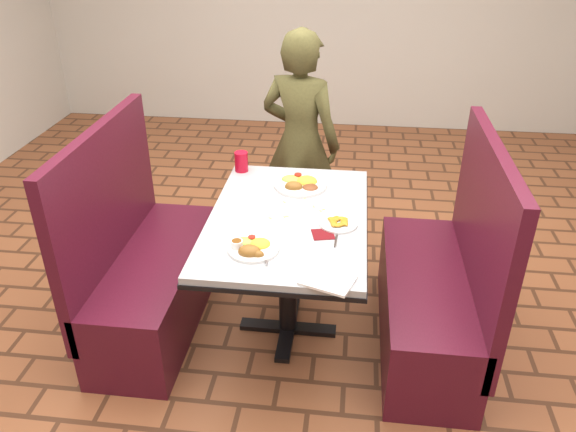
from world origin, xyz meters
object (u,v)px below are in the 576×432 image
object	(u,v)px
dining_table	(288,232)
red_tumbler	(241,162)
booth_bench_right	(436,294)
booth_bench_left	(148,273)
diner_person	(300,143)
near_dinner_plate	(252,245)
plantain_plate	(338,223)
far_dinner_plate	(301,182)

from	to	relation	value
dining_table	red_tumbler	world-z (taller)	red_tumbler
booth_bench_right	booth_bench_left	bearing A→B (deg)	180.00
diner_person	near_dinner_plate	world-z (taller)	diner_person
booth_bench_right	red_tumbler	world-z (taller)	booth_bench_right
plantain_plate	near_dinner_plate	bearing A→B (deg)	-143.61
diner_person	plantain_plate	distance (m)	1.09
plantain_plate	red_tumbler	bearing A→B (deg)	136.07
diner_person	booth_bench_left	bearing A→B (deg)	71.02
booth_bench_left	far_dinner_plate	bearing A→B (deg)	23.15
dining_table	plantain_plate	bearing A→B (deg)	-12.99
booth_bench_left	far_dinner_plate	size ratio (longest dim) A/B	4.08
diner_person	near_dinner_plate	distance (m)	1.34
booth_bench_left	booth_bench_right	size ratio (longest dim) A/B	1.00
near_dinner_plate	red_tumbler	world-z (taller)	red_tumbler
red_tumbler	dining_table	bearing A→B (deg)	-56.57
booth_bench_right	dining_table	bearing A→B (deg)	180.00
near_dinner_plate	far_dinner_plate	size ratio (longest dim) A/B	0.81
booth_bench_left	near_dinner_plate	bearing A→B (deg)	-26.90
red_tumbler	booth_bench_left	bearing A→B (deg)	-131.16
dining_table	red_tumbler	bearing A→B (deg)	123.43
booth_bench_right	far_dinner_plate	xyz separation A→B (m)	(-0.77, 0.35, 0.45)
diner_person	near_dinner_plate	size ratio (longest dim) A/B	6.31
near_dinner_plate	far_dinner_plate	bearing A→B (deg)	77.64
booth_bench_left	red_tumbler	world-z (taller)	booth_bench_left
dining_table	diner_person	size ratio (longest dim) A/B	0.81
booth_bench_left	plantain_plate	bearing A→B (deg)	-3.23
diner_person	red_tumbler	bearing A→B (deg)	75.64
dining_table	plantain_plate	xyz separation A→B (m)	(0.26, -0.06, 0.11)
diner_person	plantain_plate	size ratio (longest dim) A/B	7.90
diner_person	booth_bench_right	bearing A→B (deg)	148.55
near_dinner_plate	red_tumbler	size ratio (longest dim) A/B	2.01
diner_person	plantain_plate	world-z (taller)	diner_person
diner_person	red_tumbler	xyz separation A→B (m)	(-0.30, -0.47, 0.06)
red_tumbler	diner_person	bearing A→B (deg)	57.22
booth_bench_left	red_tumbler	bearing A→B (deg)	48.84
diner_person	dining_table	bearing A→B (deg)	110.67
dining_table	diner_person	xyz separation A→B (m)	(-0.04, 0.99, 0.10)
booth_bench_right	near_dinner_plate	bearing A→B (deg)	-159.67
dining_table	diner_person	bearing A→B (deg)	92.24
booth_bench_right	plantain_plate	size ratio (longest dim) A/B	6.30
far_dinner_plate	plantain_plate	xyz separation A→B (m)	(0.23, -0.41, -0.01)
far_dinner_plate	plantain_plate	bearing A→B (deg)	-60.82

